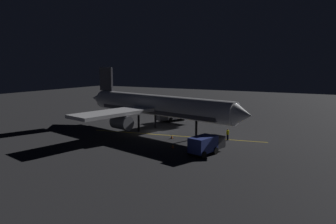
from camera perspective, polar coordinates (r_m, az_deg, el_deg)
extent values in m
cube|color=#272729|center=(53.30, -1.89, -3.68)|extent=(180.00, 180.00, 0.20)
cube|color=gold|center=(50.15, 1.21, -4.33)|extent=(5.50, 28.00, 0.01)
cylinder|color=white|center=(52.52, -1.91, 1.25)|extent=(9.65, 29.30, 3.42)
cube|color=#4C4C56|center=(52.65, -1.91, 0.24)|extent=(8.53, 24.98, 0.62)
cone|color=white|center=(43.45, 13.33, -0.49)|extent=(3.86, 3.39, 3.35)
cone|color=white|center=(64.59, -12.45, 2.41)|extent=(3.89, 4.67, 3.08)
cube|color=#4C4C56|center=(62.28, -11.17, 5.90)|extent=(1.13, 3.59, 4.53)
cube|color=white|center=(59.76, 2.51, 1.63)|extent=(13.90, 7.53, 0.50)
cylinder|color=slate|center=(58.70, 3.01, 0.12)|extent=(2.74, 3.58, 2.10)
cube|color=white|center=(48.06, -9.97, -0.16)|extent=(13.90, 7.53, 0.50)
cylinder|color=slate|center=(47.79, -8.41, -1.88)|extent=(2.74, 3.58, 2.10)
cylinder|color=black|center=(47.97, 5.15, -3.24)|extent=(0.43, 0.43, 2.81)
cylinder|color=black|center=(56.14, -2.30, -1.50)|extent=(0.43, 0.43, 2.81)
cylinder|color=black|center=(53.28, -5.34, -2.07)|extent=(0.43, 0.43, 2.81)
cube|color=navy|center=(39.60, 6.39, -5.80)|extent=(4.07, 2.90, 1.88)
cube|color=#38383D|center=(41.84, 8.60, -5.33)|extent=(2.22, 2.36, 1.50)
cylinder|color=black|center=(40.86, 7.43, -6.73)|extent=(1.41, 2.46, 0.90)
cylinder|color=black|center=(38.84, 5.24, -7.50)|extent=(1.41, 2.46, 0.90)
cube|color=silver|center=(63.43, 1.09, -0.32)|extent=(4.81, 3.82, 1.94)
cube|color=#38383D|center=(61.74, -1.22, -0.77)|extent=(2.50, 2.59, 1.50)
cylinder|color=black|center=(62.72, -0.03, -1.32)|extent=(1.84, 2.47, 0.90)
cylinder|color=black|center=(64.47, 2.18, -1.06)|extent=(1.84, 2.47, 0.90)
cylinder|color=black|center=(48.04, 10.76, -4.53)|extent=(0.32, 0.32, 0.85)
cylinder|color=yellow|center=(47.88, 10.79, -3.66)|extent=(0.40, 0.40, 0.65)
sphere|color=tan|center=(47.79, 10.80, -3.14)|extent=(0.24, 0.24, 0.24)
cone|color=#EA590F|center=(48.22, 0.70, -4.52)|extent=(0.36, 0.36, 0.55)
cube|color=black|center=(48.28, 0.70, -4.82)|extent=(0.50, 0.50, 0.03)
cone|color=#EA590F|center=(42.73, 0.89, -6.22)|extent=(0.36, 0.36, 0.55)
cube|color=black|center=(42.80, 0.89, -6.56)|extent=(0.50, 0.50, 0.03)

